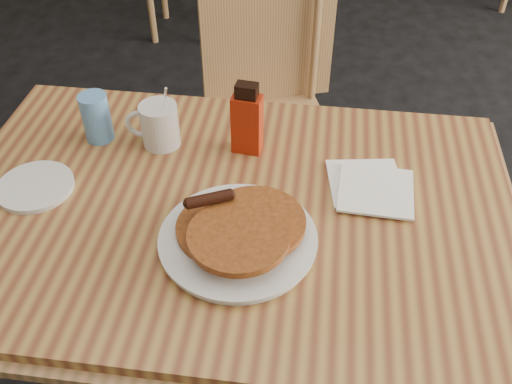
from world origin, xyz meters
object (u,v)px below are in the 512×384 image
main_table (228,219)px  blue_tumbler (96,117)px  pancake_plate (238,234)px  syrup_bottle (247,121)px  chair_main_far (265,89)px  coffee_mug (159,124)px

main_table → blue_tumbler: bearing=147.9°
pancake_plate → syrup_bottle: bearing=92.1°
main_table → chair_main_far: size_ratio=1.32×
chair_main_far → blue_tumbler: chair_main_far is taller
coffee_mug → pancake_plate: bearing=-68.4°
chair_main_far → main_table: bearing=-107.9°
pancake_plate → syrup_bottle: 0.30m
main_table → coffee_mug: bearing=132.7°
coffee_mug → syrup_bottle: (0.21, -0.01, 0.03)m
chair_main_far → coffee_mug: (-0.21, -0.54, 0.23)m
chair_main_far → syrup_bottle: 0.60m
blue_tumbler → syrup_bottle: bearing=-2.6°
chair_main_far → syrup_bottle: size_ratio=5.51×
blue_tumbler → pancake_plate: bearing=-40.7°
pancake_plate → coffee_mug: (-0.22, 0.30, 0.03)m
pancake_plate → blue_tumbler: bearing=139.3°
chair_main_far → pancake_plate: (0.01, -0.84, 0.20)m
syrup_bottle → blue_tumbler: 0.35m
coffee_mug → syrup_bottle: size_ratio=0.94×
coffee_mug → blue_tumbler: size_ratio=1.40×
main_table → blue_tumbler: size_ratio=10.85×
pancake_plate → coffee_mug: coffee_mug is taller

